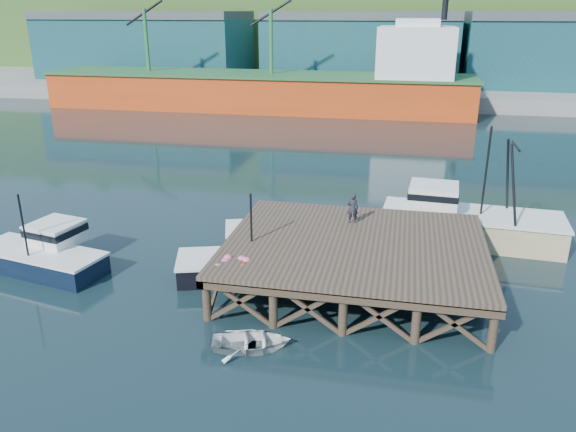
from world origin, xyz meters
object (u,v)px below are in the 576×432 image
(boat_navy, at_px, (45,253))
(dockworker, at_px, (353,208))
(dinghy, at_px, (251,342))
(trawler, at_px, (468,219))
(boat_black, at_px, (251,258))

(boat_navy, height_order, dockworker, boat_navy)
(boat_navy, relative_size, dinghy, 2.33)
(boat_navy, height_order, trawler, trawler)
(boat_navy, distance_m, dockworker, 15.65)
(boat_black, bearing_deg, boat_navy, 171.73)
(dockworker, bearing_deg, trawler, -153.95)
(boat_navy, relative_size, boat_black, 0.93)
(dinghy, bearing_deg, dockworker, -32.13)
(trawler, height_order, dinghy, trawler)
(trawler, distance_m, dinghy, 15.78)
(trawler, height_order, dockworker, trawler)
(trawler, bearing_deg, dockworker, -142.60)
(boat_navy, xyz_separation_m, dockworker, (14.97, 4.11, 2.05))
(boat_black, height_order, dockworker, boat_black)
(boat_black, distance_m, dockworker, 5.67)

